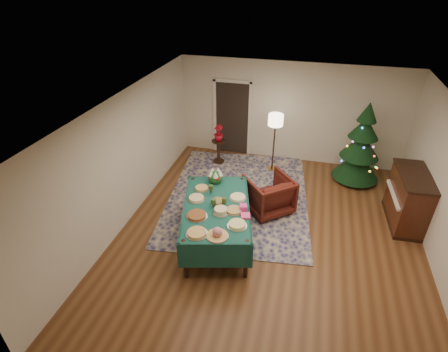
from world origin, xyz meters
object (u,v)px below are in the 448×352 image
(floor_lamp, at_px, (275,123))
(side_table, at_px, (219,152))
(piano, at_px, (408,200))
(buffet_table, at_px, (216,213))
(gift_box, at_px, (243,208))
(potted_plant, at_px, (218,136))
(armchair, at_px, (269,193))
(christmas_tree, at_px, (361,147))

(floor_lamp, distance_m, side_table, 1.80)
(floor_lamp, relative_size, piano, 1.13)
(buffet_table, xyz_separation_m, gift_box, (0.52, -0.00, 0.22))
(buffet_table, bearing_deg, side_table, 104.77)
(side_table, bearing_deg, potted_plant, 0.00)
(armchair, bearing_deg, side_table, -88.23)
(buffet_table, height_order, potted_plant, potted_plant)
(gift_box, bearing_deg, potted_plant, 113.25)
(armchair, xyz_separation_m, piano, (2.85, 0.32, 0.11))
(side_table, relative_size, piano, 0.48)
(buffet_table, distance_m, armchair, 1.52)
(armchair, relative_size, christmas_tree, 0.45)
(floor_lamp, height_order, christmas_tree, christmas_tree)
(armchair, distance_m, christmas_tree, 2.73)
(potted_plant, bearing_deg, floor_lamp, -0.72)
(buffet_table, distance_m, christmas_tree, 4.18)
(potted_plant, bearing_deg, piano, -19.10)
(armchair, relative_size, floor_lamp, 0.59)
(gift_box, relative_size, potted_plant, 0.30)
(armchair, height_order, side_table, armchair)
(gift_box, xyz_separation_m, christmas_tree, (2.27, 3.10, 0.04))
(buffet_table, distance_m, gift_box, 0.56)
(buffet_table, relative_size, side_table, 3.64)
(side_table, bearing_deg, buffet_table, -75.23)
(gift_box, distance_m, armchair, 1.36)
(gift_box, relative_size, piano, 0.10)
(potted_plant, bearing_deg, buffet_table, -75.23)
(floor_lamp, bearing_deg, gift_box, -92.86)
(armchair, bearing_deg, buffet_table, 16.58)
(armchair, height_order, christmas_tree, christmas_tree)
(floor_lamp, relative_size, christmas_tree, 0.75)
(buffet_table, relative_size, floor_lamp, 1.54)
(buffet_table, height_order, side_table, buffet_table)
(christmas_tree, distance_m, piano, 1.81)
(floor_lamp, distance_m, potted_plant, 1.59)
(gift_box, relative_size, christmas_tree, 0.06)
(buffet_table, bearing_deg, floor_lamp, 77.76)
(christmas_tree, xyz_separation_m, piano, (0.90, -1.53, -0.36))
(buffet_table, relative_size, potted_plant, 5.38)
(buffet_table, distance_m, potted_plant, 3.24)
(piano, bearing_deg, armchair, -173.66)
(floor_lamp, distance_m, piano, 3.46)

